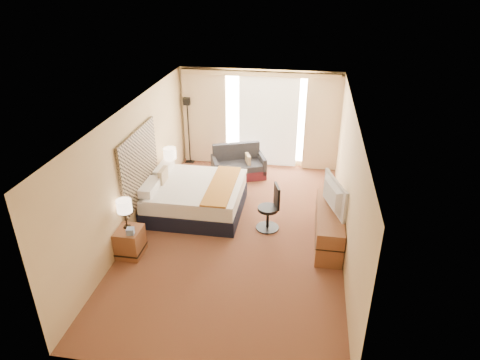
% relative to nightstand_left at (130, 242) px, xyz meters
% --- Properties ---
extents(floor, '(4.20, 7.00, 0.02)m').
position_rel_nightstand_left_xyz_m(floor, '(1.87, 1.05, -0.28)').
color(floor, '#551818').
rests_on(floor, ground).
extents(ceiling, '(4.20, 7.00, 0.02)m').
position_rel_nightstand_left_xyz_m(ceiling, '(1.87, 1.05, 2.33)').
color(ceiling, white).
rests_on(ceiling, wall_back).
extents(wall_back, '(4.20, 0.02, 2.60)m').
position_rel_nightstand_left_xyz_m(wall_back, '(1.87, 4.55, 1.02)').
color(wall_back, beige).
rests_on(wall_back, ground).
extents(wall_front, '(4.20, 0.02, 2.60)m').
position_rel_nightstand_left_xyz_m(wall_front, '(1.87, -2.45, 1.02)').
color(wall_front, beige).
rests_on(wall_front, ground).
extents(wall_left, '(0.02, 7.00, 2.60)m').
position_rel_nightstand_left_xyz_m(wall_left, '(-0.23, 1.05, 1.02)').
color(wall_left, beige).
rests_on(wall_left, ground).
extents(wall_right, '(0.02, 7.00, 2.60)m').
position_rel_nightstand_left_xyz_m(wall_right, '(3.97, 1.05, 1.02)').
color(wall_right, beige).
rests_on(wall_right, ground).
extents(headboard, '(0.06, 1.85, 1.50)m').
position_rel_nightstand_left_xyz_m(headboard, '(-0.19, 1.25, 1.01)').
color(headboard, black).
rests_on(headboard, wall_left).
extents(nightstand_left, '(0.45, 0.52, 0.55)m').
position_rel_nightstand_left_xyz_m(nightstand_left, '(0.00, 0.00, 0.00)').
color(nightstand_left, brown).
rests_on(nightstand_left, floor).
extents(nightstand_right, '(0.45, 0.52, 0.55)m').
position_rel_nightstand_left_xyz_m(nightstand_right, '(0.00, 2.50, 0.00)').
color(nightstand_right, brown).
rests_on(nightstand_right, floor).
extents(media_dresser, '(0.50, 1.80, 0.70)m').
position_rel_nightstand_left_xyz_m(media_dresser, '(3.70, 1.05, 0.07)').
color(media_dresser, brown).
rests_on(media_dresser, floor).
extents(window, '(2.30, 0.02, 2.30)m').
position_rel_nightstand_left_xyz_m(window, '(2.12, 4.52, 1.04)').
color(window, white).
rests_on(window, wall_back).
extents(curtains, '(4.12, 0.19, 2.56)m').
position_rel_nightstand_left_xyz_m(curtains, '(1.87, 4.44, 1.13)').
color(curtains, beige).
rests_on(curtains, floor).
extents(bed, '(2.04, 1.86, 0.99)m').
position_rel_nightstand_left_xyz_m(bed, '(0.81, 1.75, 0.09)').
color(bed, black).
rests_on(bed, floor).
extents(loveseat, '(1.50, 1.15, 0.83)m').
position_rel_nightstand_left_xyz_m(loveseat, '(1.46, 3.66, -0.00)').
color(loveseat, '#531720').
rests_on(loveseat, floor).
extents(floor_lamp, '(0.23, 0.23, 1.84)m').
position_rel_nightstand_left_xyz_m(floor_lamp, '(-0.03, 4.35, 1.02)').
color(floor_lamp, black).
rests_on(floor_lamp, floor).
extents(desk_chair, '(0.49, 0.49, 1.00)m').
position_rel_nightstand_left_xyz_m(desk_chair, '(2.52, 1.33, 0.17)').
color(desk_chair, black).
rests_on(desk_chair, floor).
extents(lamp_left, '(0.28, 0.28, 0.59)m').
position_rel_nightstand_left_xyz_m(lamp_left, '(-0.05, 0.07, 0.73)').
color(lamp_left, black).
rests_on(lamp_left, nightstand_left).
extents(lamp_right, '(0.29, 0.29, 0.62)m').
position_rel_nightstand_left_xyz_m(lamp_right, '(0.04, 2.49, 0.75)').
color(lamp_right, black).
rests_on(lamp_right, nightstand_right).
extents(tissue_box, '(0.16, 0.16, 0.12)m').
position_rel_nightstand_left_xyz_m(tissue_box, '(0.10, -0.13, 0.34)').
color(tissue_box, '#7D95C2').
rests_on(tissue_box, nightstand_left).
extents(telephone, '(0.18, 0.15, 0.06)m').
position_rel_nightstand_left_xyz_m(telephone, '(0.05, 2.55, 0.31)').
color(telephone, black).
rests_on(telephone, nightstand_right).
extents(television, '(0.48, 1.09, 0.63)m').
position_rel_nightstand_left_xyz_m(television, '(3.65, 1.09, 0.74)').
color(television, black).
rests_on(television, media_dresser).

